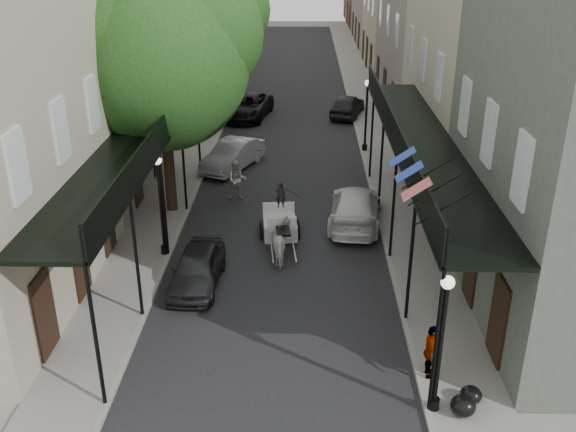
# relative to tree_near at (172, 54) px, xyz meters

# --- Properties ---
(ground) EXTENTS (140.00, 140.00, 0.00)m
(ground) POSITION_rel_tree_near_xyz_m (4.20, -10.18, -6.49)
(ground) COLOR gray
(ground) RESTS_ON ground
(road) EXTENTS (8.00, 90.00, 0.01)m
(road) POSITION_rel_tree_near_xyz_m (4.20, 9.82, -6.48)
(road) COLOR black
(road) RESTS_ON ground
(sidewalk_left) EXTENTS (2.20, 90.00, 0.12)m
(sidewalk_left) POSITION_rel_tree_near_xyz_m (-0.80, 9.82, -6.43)
(sidewalk_left) COLOR gray
(sidewalk_left) RESTS_ON ground
(sidewalk_right) EXTENTS (2.20, 90.00, 0.12)m
(sidewalk_right) POSITION_rel_tree_near_xyz_m (9.20, 9.82, -6.43)
(sidewalk_right) COLOR gray
(sidewalk_right) RESTS_ON ground
(building_row_left) EXTENTS (5.00, 80.00, 10.50)m
(building_row_left) POSITION_rel_tree_near_xyz_m (-4.40, 19.82, -1.24)
(building_row_left) COLOR #A59E84
(building_row_left) RESTS_ON ground
(building_row_right) EXTENTS (5.00, 80.00, 10.50)m
(building_row_right) POSITION_rel_tree_near_xyz_m (12.80, 19.82, -1.24)
(building_row_right) COLOR gray
(building_row_right) RESTS_ON ground
(gallery_left) EXTENTS (2.20, 18.05, 4.88)m
(gallery_left) POSITION_rel_tree_near_xyz_m (-0.59, -3.20, -2.44)
(gallery_left) COLOR black
(gallery_left) RESTS_ON sidewalk_left
(gallery_right) EXTENTS (2.20, 18.05, 4.88)m
(gallery_right) POSITION_rel_tree_near_xyz_m (8.99, -3.20, -2.44)
(gallery_right) COLOR black
(gallery_right) RESTS_ON sidewalk_right
(tree_near) EXTENTS (7.31, 6.80, 9.63)m
(tree_near) POSITION_rel_tree_near_xyz_m (0.00, 0.00, 0.00)
(tree_near) COLOR #382619
(tree_near) RESTS_ON sidewalk_left
(tree_far) EXTENTS (6.45, 6.00, 8.61)m
(tree_far) POSITION_rel_tree_near_xyz_m (-0.05, 14.00, -0.65)
(tree_far) COLOR #382619
(tree_far) RESTS_ON sidewalk_left
(lamppost_right_near) EXTENTS (0.32, 0.32, 3.71)m
(lamppost_right_near) POSITION_rel_tree_near_xyz_m (8.30, -12.18, -4.44)
(lamppost_right_near) COLOR black
(lamppost_right_near) RESTS_ON sidewalk_right
(lamppost_left) EXTENTS (0.32, 0.32, 3.71)m
(lamppost_left) POSITION_rel_tree_near_xyz_m (0.10, -4.18, -4.44)
(lamppost_left) COLOR black
(lamppost_left) RESTS_ON sidewalk_left
(lamppost_right_far) EXTENTS (0.32, 0.32, 3.71)m
(lamppost_right_far) POSITION_rel_tree_near_xyz_m (8.30, 7.82, -4.44)
(lamppost_right_far) COLOR black
(lamppost_right_far) RESTS_ON sidewalk_right
(horse) EXTENTS (0.96, 1.80, 1.46)m
(horse) POSITION_rel_tree_near_xyz_m (4.38, -4.37, -5.76)
(horse) COLOR silver
(horse) RESTS_ON ground
(carriage) EXTENTS (1.64, 2.27, 2.44)m
(carriage) POSITION_rel_tree_near_xyz_m (4.15, -2.11, -5.54)
(carriage) COLOR black
(carriage) RESTS_ON ground
(pedestrian_walking) EXTENTS (0.91, 0.74, 1.74)m
(pedestrian_walking) POSITION_rel_tree_near_xyz_m (2.20, 1.27, -5.62)
(pedestrian_walking) COLOR #ADACA3
(pedestrian_walking) RESTS_ON ground
(pedestrian_sidewalk_left) EXTENTS (1.11, 0.79, 1.56)m
(pedestrian_sidewalk_left) POSITION_rel_tree_near_xyz_m (-0.45, 10.91, -5.59)
(pedestrian_sidewalk_left) COLOR gray
(pedestrian_sidewalk_left) RESTS_ON sidewalk_left
(pedestrian_sidewalk_right) EXTENTS (0.42, 0.92, 1.53)m
(pedestrian_sidewalk_right) POSITION_rel_tree_near_xyz_m (8.40, -10.94, -5.60)
(pedestrian_sidewalk_right) COLOR gray
(pedestrian_sidewalk_right) RESTS_ON sidewalk_right
(car_left_near) EXTENTS (1.66, 3.78, 1.26)m
(car_left_near) POSITION_rel_tree_near_xyz_m (1.60, -6.18, -5.86)
(car_left_near) COLOR black
(car_left_near) RESTS_ON ground
(car_left_mid) EXTENTS (3.05, 4.43, 1.38)m
(car_left_mid) POSITION_rel_tree_near_xyz_m (1.60, 5.13, -5.80)
(car_left_mid) COLOR #A7A7AD
(car_left_mid) RESTS_ON ground
(car_left_far) EXTENTS (3.20, 5.47, 1.43)m
(car_left_far) POSITION_rel_tree_near_xyz_m (1.58, 14.39, -5.77)
(car_left_far) COLOR black
(car_left_far) RESTS_ON ground
(car_right_near) EXTENTS (2.51, 5.01, 1.40)m
(car_right_near) POSITION_rel_tree_near_xyz_m (7.15, -1.18, -5.79)
(car_right_near) COLOR silver
(car_right_near) RESTS_ON ground
(car_right_far) EXTENTS (2.67, 4.36, 1.39)m
(car_right_far) POSITION_rel_tree_near_xyz_m (7.80, 14.87, -5.79)
(car_right_far) COLOR black
(car_right_far) RESTS_ON ground
(trash_bags) EXTENTS (0.88, 1.03, 0.52)m
(trash_bags) POSITION_rel_tree_near_xyz_m (9.07, -12.20, -6.12)
(trash_bags) COLOR black
(trash_bags) RESTS_ON sidewalk_right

